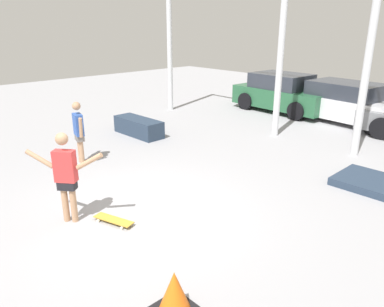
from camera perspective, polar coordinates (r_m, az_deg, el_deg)
ground_plane at (r=7.18m, az=-8.34°, el=-9.07°), size 36.00×36.00×0.00m
skateboarder at (r=6.83m, az=-18.68°, el=-2.82°), size 1.13×0.94×1.66m
skateboard at (r=6.92m, az=-11.88°, el=-9.86°), size 0.81×0.44×0.08m
grind_box at (r=12.03m, az=-8.15°, el=4.05°), size 1.83×0.68×0.53m
canopy_support_left at (r=13.37m, az=4.04°, el=21.11°), size 5.33×0.20×6.37m
parked_car_green at (r=15.58m, az=13.65°, el=8.89°), size 4.02×2.05×1.50m
parked_car_white at (r=14.52m, az=22.69°, el=7.07°), size 4.60×2.22×1.41m
bystander at (r=9.73m, az=-16.88°, el=3.45°), size 0.68×0.27×1.58m
traffic_cone at (r=4.89m, az=-2.68°, el=-20.31°), size 0.49×0.49×0.56m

